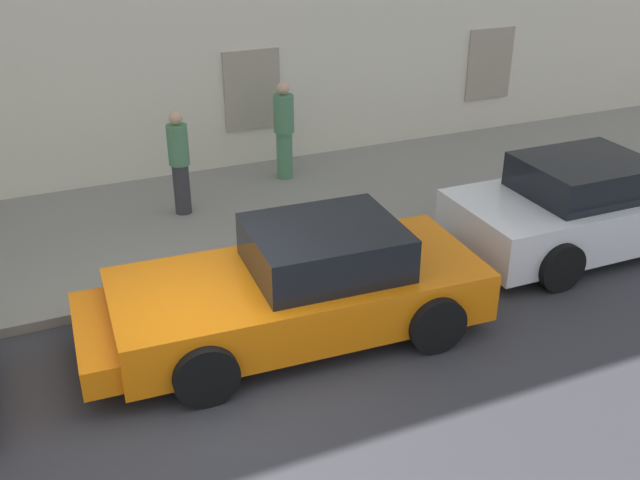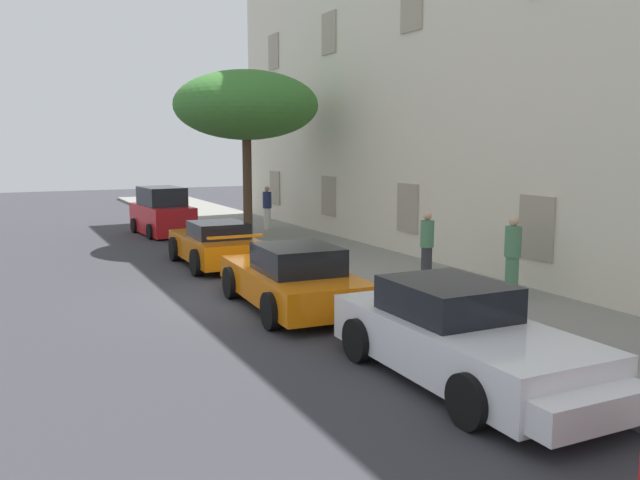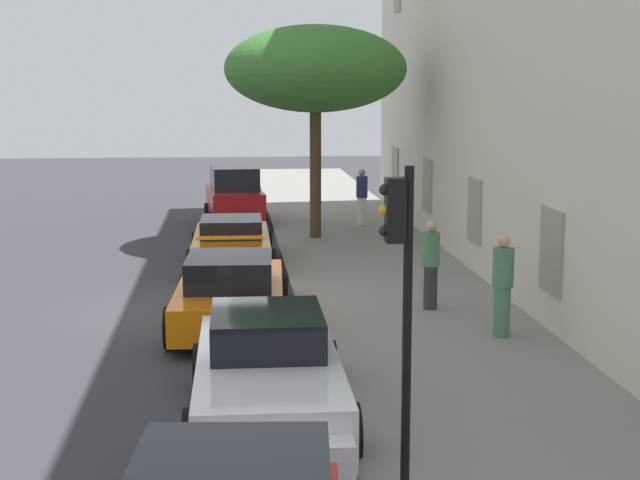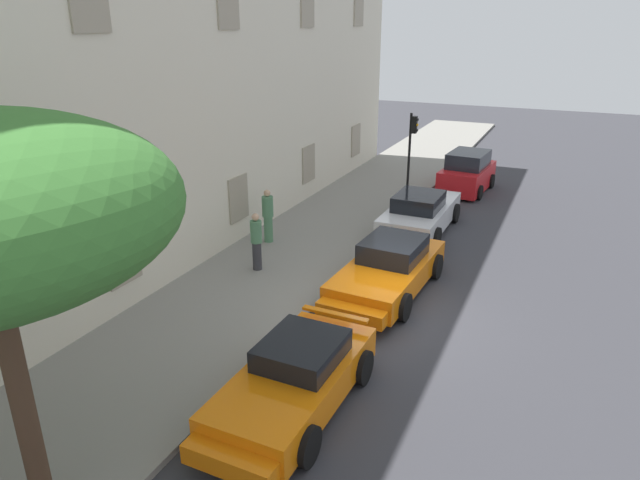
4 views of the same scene
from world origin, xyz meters
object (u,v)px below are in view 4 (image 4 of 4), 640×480
pedestrian_bystander (268,215)px  sportscar_white_middle (421,212)px  sportscar_red_lead (291,384)px  sportscar_yellow_flank (386,271)px  pedestrian_strolling (256,241)px  traffic_light (412,142)px  hatchback_distant (467,173)px

pedestrian_bystander → sportscar_white_middle: bearing=-48.9°
sportscar_red_lead → pedestrian_bystander: 8.78m
sportscar_yellow_flank → sportscar_white_middle: bearing=5.0°
sportscar_red_lead → pedestrian_strolling: size_ratio=2.60×
sportscar_yellow_flank → pedestrian_strolling: size_ratio=2.88×
traffic_light → pedestrian_strolling: traffic_light is taller
sportscar_red_lead → traffic_light: (13.85, 1.70, 1.97)m
sportscar_yellow_flank → pedestrian_bystander: size_ratio=2.80×
sportscar_red_lead → pedestrian_bystander: pedestrian_bystander is taller
sportscar_yellow_flank → pedestrian_strolling: 3.93m
pedestrian_bystander → sportscar_yellow_flank: bearing=-110.4°
sportscar_yellow_flank → hatchback_distant: size_ratio=1.39×
sportscar_yellow_flank → hatchback_distant: (11.11, -0.05, 0.17)m
sportscar_yellow_flank → sportscar_red_lead: bearing=179.7°
pedestrian_bystander → pedestrian_strolling: bearing=-159.1°
sportscar_yellow_flank → pedestrian_bystander: pedestrian_bystander is taller
sportscar_white_middle → pedestrian_strolling: pedestrian_strolling is taller
pedestrian_strolling → sportscar_red_lead: bearing=-143.8°
hatchback_distant → pedestrian_strolling: 12.15m
sportscar_yellow_flank → pedestrian_strolling: bearing=95.6°
sportscar_white_middle → pedestrian_bystander: 5.64m
pedestrian_bystander → traffic_light: bearing=-24.8°
sportscar_yellow_flank → hatchback_distant: bearing=-0.3°
pedestrian_bystander → hatchback_distant: bearing=-27.0°
sportscar_red_lead → sportscar_white_middle: bearing=2.3°
sportscar_yellow_flank → traffic_light: size_ratio=1.41×
sportscar_yellow_flank → traffic_light: 8.59m
sportscar_white_middle → traffic_light: 3.59m
hatchback_distant → pedestrian_strolling: bearing=161.1°
traffic_light → pedestrian_bystander: (-6.43, 2.98, -1.52)m
hatchback_distant → sportscar_yellow_flank: bearing=179.7°
hatchback_distant → traffic_light: 3.86m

